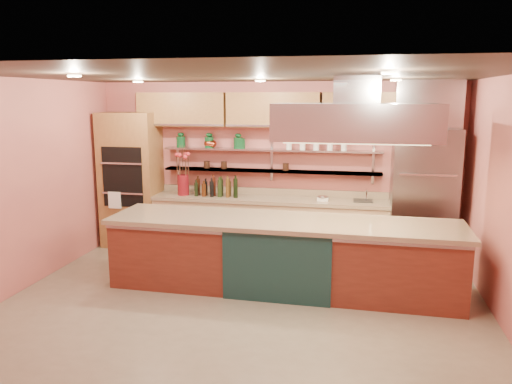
% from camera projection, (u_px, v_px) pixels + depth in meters
% --- Properties ---
extents(floor, '(6.00, 5.00, 0.02)m').
position_uv_depth(floor, '(242.00, 306.00, 6.21)').
color(floor, gray).
rests_on(floor, ground).
extents(ceiling, '(6.00, 5.00, 0.02)m').
position_uv_depth(ceiling, '(240.00, 75.00, 5.68)').
color(ceiling, black).
rests_on(ceiling, wall_back).
extents(wall_back, '(6.00, 0.04, 2.80)m').
position_uv_depth(wall_back, '(275.00, 167.00, 8.35)').
color(wall_back, '#C7675E').
rests_on(wall_back, floor).
extents(wall_front, '(6.00, 0.04, 2.80)m').
position_uv_depth(wall_front, '(160.00, 262.00, 3.54)').
color(wall_front, '#C7675E').
rests_on(wall_front, floor).
extents(wall_left, '(0.04, 5.00, 2.80)m').
position_uv_depth(wall_left, '(18.00, 186.00, 6.53)').
color(wall_left, '#C7675E').
rests_on(wall_left, floor).
extents(oven_stack, '(0.95, 0.64, 2.30)m').
position_uv_depth(oven_stack, '(131.00, 180.00, 8.57)').
color(oven_stack, olive).
rests_on(oven_stack, floor).
extents(refrigerator, '(0.95, 0.72, 2.10)m').
position_uv_depth(refrigerator, '(423.00, 197.00, 7.61)').
color(refrigerator, slate).
rests_on(refrigerator, floor).
extents(back_counter, '(3.84, 0.64, 0.93)m').
position_uv_depth(back_counter, '(269.00, 225.00, 8.24)').
color(back_counter, tan).
rests_on(back_counter, floor).
extents(wall_shelf_lower, '(3.60, 0.26, 0.03)m').
position_uv_depth(wall_shelf_lower, '(271.00, 171.00, 8.24)').
color(wall_shelf_lower, '#ABAEB2').
rests_on(wall_shelf_lower, wall_back).
extents(wall_shelf_upper, '(3.60, 0.26, 0.03)m').
position_uv_depth(wall_shelf_upper, '(271.00, 150.00, 8.18)').
color(wall_shelf_upper, '#ABAEB2').
rests_on(wall_shelf_upper, wall_back).
extents(upper_cabinets, '(4.60, 0.36, 0.55)m').
position_uv_depth(upper_cabinets, '(274.00, 110.00, 8.00)').
color(upper_cabinets, olive).
rests_on(upper_cabinets, wall_back).
extents(range_hood, '(2.00, 1.00, 0.45)m').
position_uv_depth(range_hood, '(356.00, 122.00, 6.17)').
color(range_hood, '#ABAEB2').
rests_on(range_hood, ceiling).
extents(ceiling_downlights, '(4.00, 2.80, 0.02)m').
position_uv_depth(ceiling_downlights, '(244.00, 78.00, 5.88)').
color(ceiling_downlights, '#FFE5A5').
rests_on(ceiling_downlights, ceiling).
extents(island, '(4.59, 1.07, 0.96)m').
position_uv_depth(island, '(283.00, 254.00, 6.68)').
color(island, maroon).
rests_on(island, floor).
extents(flower_vase, '(0.22, 0.22, 0.34)m').
position_uv_depth(flower_vase, '(183.00, 185.00, 8.36)').
color(flower_vase, maroon).
rests_on(flower_vase, back_counter).
extents(oil_bottle_cluster, '(0.83, 0.48, 0.26)m').
position_uv_depth(oil_bottle_cluster, '(216.00, 189.00, 8.26)').
color(oil_bottle_cluster, black).
rests_on(oil_bottle_cluster, back_counter).
extents(kitchen_scale, '(0.19, 0.15, 0.10)m').
position_uv_depth(kitchen_scale, '(323.00, 198.00, 7.93)').
color(kitchen_scale, white).
rests_on(kitchen_scale, back_counter).
extents(bar_faucet, '(0.03, 0.03, 0.20)m').
position_uv_depth(bar_faucet, '(366.00, 195.00, 7.88)').
color(bar_faucet, silver).
rests_on(bar_faucet, back_counter).
extents(copper_kettle, '(0.22, 0.22, 0.13)m').
position_uv_depth(copper_kettle, '(212.00, 144.00, 8.36)').
color(copper_kettle, '#BA4B2B').
rests_on(copper_kettle, wall_shelf_upper).
extents(green_canister, '(0.14, 0.14, 0.16)m').
position_uv_depth(green_canister, '(241.00, 143.00, 8.26)').
color(green_canister, '#0D3F1C').
rests_on(green_canister, wall_shelf_upper).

